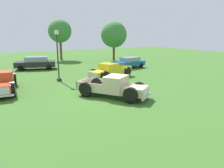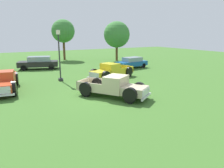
{
  "view_description": "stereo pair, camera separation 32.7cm",
  "coord_description": "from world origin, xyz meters",
  "px_view_note": "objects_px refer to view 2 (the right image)",
  "views": [
    {
      "loc": [
        -6.74,
        -12.36,
        4.29
      ],
      "look_at": [
        0.45,
        -0.33,
        0.9
      ],
      "focal_mm": 34.01,
      "sensor_mm": 36.0,
      "label": 1
    },
    {
      "loc": [
        -6.46,
        -12.53,
        4.29
      ],
      "look_at": [
        0.45,
        -0.33,
        0.9
      ],
      "focal_mm": 34.01,
      "sensor_mm": 36.0,
      "label": 2
    }
  ],
  "objects_px": {
    "pickup_truck_foreground": "(117,87)",
    "oak_tree_west": "(63,31)",
    "sedan_distant_a": "(39,62)",
    "sedan_distant_b": "(132,62)",
    "pickup_truck_behind_left": "(110,71)",
    "pickup_truck_behind_right": "(2,82)",
    "lamp_post_near": "(59,55)",
    "oak_tree_east": "(117,35)"
  },
  "relations": [
    {
      "from": "pickup_truck_behind_left",
      "to": "lamp_post_near",
      "type": "distance_m",
      "value": 4.9
    },
    {
      "from": "sedan_distant_b",
      "to": "oak_tree_east",
      "type": "distance_m",
      "value": 8.28
    },
    {
      "from": "pickup_truck_behind_left",
      "to": "lamp_post_near",
      "type": "height_order",
      "value": "lamp_post_near"
    },
    {
      "from": "sedan_distant_a",
      "to": "oak_tree_east",
      "type": "bearing_deg",
      "value": 10.65
    },
    {
      "from": "pickup_truck_foreground",
      "to": "lamp_post_near",
      "type": "distance_m",
      "value": 7.35
    },
    {
      "from": "lamp_post_near",
      "to": "sedan_distant_a",
      "type": "bearing_deg",
      "value": 93.13
    },
    {
      "from": "pickup_truck_foreground",
      "to": "sedan_distant_a",
      "type": "bearing_deg",
      "value": 98.82
    },
    {
      "from": "pickup_truck_behind_right",
      "to": "sedan_distant_b",
      "type": "bearing_deg",
      "value": 17.01
    },
    {
      "from": "pickup_truck_behind_left",
      "to": "oak_tree_east",
      "type": "distance_m",
      "value": 14.03
    },
    {
      "from": "sedan_distant_a",
      "to": "oak_tree_west",
      "type": "relative_size",
      "value": 0.77
    },
    {
      "from": "oak_tree_west",
      "to": "sedan_distant_b",
      "type": "bearing_deg",
      "value": -68.98
    },
    {
      "from": "sedan_distant_a",
      "to": "oak_tree_west",
      "type": "height_order",
      "value": "oak_tree_west"
    },
    {
      "from": "pickup_truck_behind_right",
      "to": "oak_tree_east",
      "type": "height_order",
      "value": "oak_tree_east"
    },
    {
      "from": "sedan_distant_b",
      "to": "sedan_distant_a",
      "type": "bearing_deg",
      "value": 154.13
    },
    {
      "from": "sedan_distant_b",
      "to": "oak_tree_west",
      "type": "distance_m",
      "value": 13.75
    },
    {
      "from": "sedan_distant_b",
      "to": "oak_tree_west",
      "type": "height_order",
      "value": "oak_tree_west"
    },
    {
      "from": "oak_tree_east",
      "to": "pickup_truck_behind_right",
      "type": "bearing_deg",
      "value": -145.0
    },
    {
      "from": "lamp_post_near",
      "to": "oak_tree_east",
      "type": "distance_m",
      "value": 15.7
    },
    {
      "from": "pickup_truck_behind_left",
      "to": "oak_tree_west",
      "type": "xyz_separation_m",
      "value": [
        0.64,
        16.4,
        3.84
      ]
    },
    {
      "from": "pickup_truck_behind_left",
      "to": "oak_tree_east",
      "type": "bearing_deg",
      "value": 56.41
    },
    {
      "from": "pickup_truck_foreground",
      "to": "oak_tree_west",
      "type": "xyz_separation_m",
      "value": [
        3.2,
        22.02,
        3.83
      ]
    },
    {
      "from": "sedan_distant_a",
      "to": "sedan_distant_b",
      "type": "xyz_separation_m",
      "value": [
        10.21,
        -4.95,
        -0.09
      ]
    },
    {
      "from": "lamp_post_near",
      "to": "oak_tree_east",
      "type": "relative_size",
      "value": 0.76
    },
    {
      "from": "pickup_truck_behind_left",
      "to": "pickup_truck_behind_right",
      "type": "relative_size",
      "value": 0.94
    },
    {
      "from": "pickup_truck_behind_left",
      "to": "sedan_distant_b",
      "type": "relative_size",
      "value": 1.2
    },
    {
      "from": "pickup_truck_behind_left",
      "to": "oak_tree_west",
      "type": "distance_m",
      "value": 16.86
    },
    {
      "from": "pickup_truck_behind_left",
      "to": "oak_tree_west",
      "type": "relative_size",
      "value": 0.79
    },
    {
      "from": "sedan_distant_a",
      "to": "oak_tree_east",
      "type": "xyz_separation_m",
      "value": [
        12.37,
        2.33,
        3.21
      ]
    },
    {
      "from": "pickup_truck_behind_right",
      "to": "sedan_distant_b",
      "type": "height_order",
      "value": "pickup_truck_behind_right"
    },
    {
      "from": "pickup_truck_foreground",
      "to": "oak_tree_west",
      "type": "relative_size",
      "value": 0.78
    },
    {
      "from": "pickup_truck_foreground",
      "to": "lamp_post_near",
      "type": "relative_size",
      "value": 1.09
    },
    {
      "from": "pickup_truck_foreground",
      "to": "sedan_distant_b",
      "type": "relative_size",
      "value": 1.19
    },
    {
      "from": "pickup_truck_behind_left",
      "to": "sedan_distant_a",
      "type": "relative_size",
      "value": 1.03
    },
    {
      "from": "pickup_truck_behind_right",
      "to": "sedan_distant_a",
      "type": "xyz_separation_m",
      "value": [
        4.41,
        9.43,
        0.05
      ]
    },
    {
      "from": "sedan_distant_a",
      "to": "lamp_post_near",
      "type": "xyz_separation_m",
      "value": [
        0.42,
        -7.74,
        1.6
      ]
    },
    {
      "from": "pickup_truck_behind_left",
      "to": "oak_tree_east",
      "type": "height_order",
      "value": "oak_tree_east"
    },
    {
      "from": "pickup_truck_foreground",
      "to": "oak_tree_east",
      "type": "height_order",
      "value": "oak_tree_east"
    },
    {
      "from": "sedan_distant_a",
      "to": "sedan_distant_b",
      "type": "height_order",
      "value": "sedan_distant_a"
    },
    {
      "from": "sedan_distant_b",
      "to": "lamp_post_near",
      "type": "xyz_separation_m",
      "value": [
        -9.79,
        -2.78,
        1.69
      ]
    },
    {
      "from": "sedan_distant_b",
      "to": "pickup_truck_behind_left",
      "type": "bearing_deg",
      "value": -142.86
    },
    {
      "from": "oak_tree_east",
      "to": "oak_tree_west",
      "type": "xyz_separation_m",
      "value": [
        -6.9,
        5.05,
        0.53
      ]
    },
    {
      "from": "pickup_truck_behind_right",
      "to": "oak_tree_east",
      "type": "xyz_separation_m",
      "value": [
        16.78,
        11.75,
        3.26
      ]
    }
  ]
}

